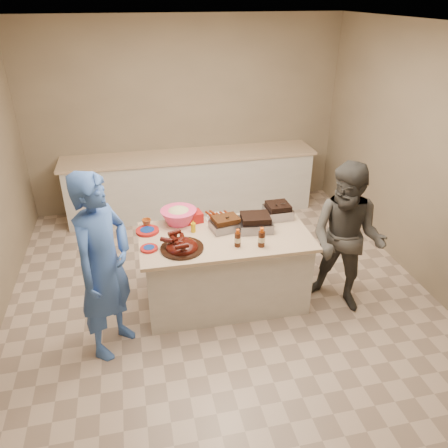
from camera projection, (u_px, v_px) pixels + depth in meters
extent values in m
cube|color=#47230F|center=(226.00, 229.00, 4.43)|extent=(0.33, 0.27, 0.09)
cube|color=black|center=(255.00, 229.00, 4.44)|extent=(0.36, 0.31, 0.10)
cube|color=gray|center=(277.00, 217.00, 4.68)|extent=(0.27, 0.27, 0.11)
cylinder|color=silver|center=(220.00, 219.00, 4.64)|extent=(0.36, 0.36, 0.05)
cube|color=orange|center=(277.00, 214.00, 4.75)|extent=(0.32, 0.25, 0.08)
cylinder|color=#38180B|center=(237.00, 246.00, 4.15)|extent=(0.06, 0.06, 0.18)
cylinder|color=#38180B|center=(261.00, 246.00, 4.15)|extent=(0.07, 0.07, 0.20)
cylinder|color=#DBAF08|center=(193.00, 232.00, 4.39)|extent=(0.05, 0.05, 0.13)
imported|color=silver|center=(224.00, 224.00, 4.54)|extent=(0.13, 0.04, 0.13)
cylinder|color=#A01513|center=(147.00, 232.00, 4.39)|extent=(0.23, 0.23, 0.03)
cylinder|color=#A01513|center=(149.00, 249.00, 4.09)|extent=(0.17, 0.17, 0.02)
imported|color=#AC551F|center=(147.00, 227.00, 4.48)|extent=(0.10, 0.09, 0.09)
cube|color=#A01513|center=(192.00, 222.00, 4.58)|extent=(0.24, 0.20, 0.11)
imported|color=#3961B5|center=(116.00, 344.00, 4.12)|extent=(1.78, 1.53, 0.42)
imported|color=#46443F|center=(337.00, 303.00, 4.66)|extent=(1.63, 1.67, 0.60)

